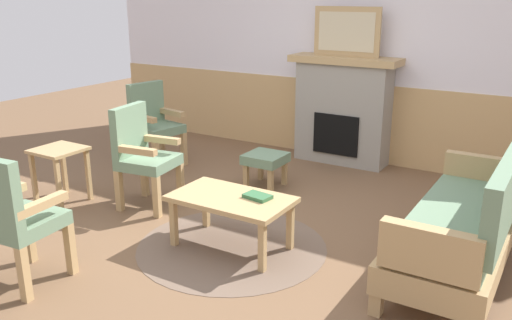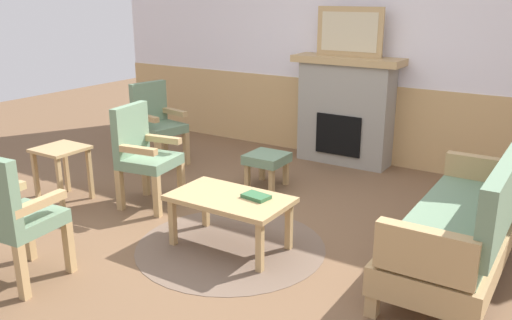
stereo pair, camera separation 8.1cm
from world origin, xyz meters
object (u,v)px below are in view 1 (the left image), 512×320
at_px(couch, 465,224).
at_px(armchair_near_fireplace, 154,121).
at_px(armchair_front_left, 12,214).
at_px(side_table, 59,160).
at_px(framed_picture, 347,32).
at_px(armchair_by_window_left, 142,152).
at_px(fireplace, 343,109).
at_px(book_on_table, 258,196).
at_px(footstool, 265,161).
at_px(coffee_table, 231,203).

relative_size(couch, armchair_near_fireplace, 1.84).
relative_size(armchair_front_left, side_table, 1.78).
bearing_deg(couch, armchair_front_left, -145.71).
relative_size(framed_picture, couch, 0.44).
height_order(armchair_near_fireplace, armchair_front_left, same).
relative_size(armchair_by_window_left, armchair_front_left, 1.00).
relative_size(fireplace, book_on_table, 6.13).
bearing_deg(framed_picture, side_table, -124.40).
height_order(fireplace, armchair_near_fireplace, fireplace).
relative_size(footstool, side_table, 0.73).
distance_m(book_on_table, side_table, 2.19).
bearing_deg(armchair_near_fireplace, armchair_by_window_left, -53.04).
distance_m(couch, side_table, 3.71).
bearing_deg(couch, armchair_by_window_left, -175.90).
bearing_deg(couch, side_table, -171.26).
bearing_deg(armchair_near_fireplace, framed_picture, 34.17).
height_order(book_on_table, armchair_front_left, armchair_front_left).
height_order(fireplace, footstool, fireplace).
height_order(couch, book_on_table, couch).
distance_m(couch, armchair_near_fireplace, 3.81).
distance_m(armchair_near_fireplace, side_table, 1.41).
bearing_deg(armchair_front_left, framed_picture, 78.48).
relative_size(fireplace, couch, 0.72).
height_order(couch, armchair_front_left, same).
relative_size(framed_picture, armchair_front_left, 0.82).
relative_size(coffee_table, armchair_near_fireplace, 0.98).
distance_m(framed_picture, couch, 3.03).
bearing_deg(coffee_table, armchair_front_left, -126.81).
bearing_deg(fireplace, coffee_table, -86.60).
bearing_deg(framed_picture, couch, -48.89).
xyz_separation_m(book_on_table, footstool, (-0.70, 1.31, -0.17)).
bearing_deg(fireplace, book_on_table, -82.12).
xyz_separation_m(fireplace, book_on_table, (0.35, -2.55, -0.20)).
bearing_deg(coffee_table, fireplace, 93.40).
distance_m(armchair_near_fireplace, armchair_front_left, 2.85).
height_order(armchair_near_fireplace, armchair_by_window_left, same).
bearing_deg(book_on_table, side_table, -176.83).
height_order(book_on_table, side_table, side_table).
bearing_deg(footstool, fireplace, 74.52).
relative_size(armchair_by_window_left, side_table, 1.78).
distance_m(fireplace, side_table, 3.25).
distance_m(fireplace, armchair_by_window_left, 2.56).
distance_m(footstool, armchair_near_fireplace, 1.55).
bearing_deg(couch, fireplace, 131.11).
bearing_deg(coffee_table, couch, 17.29).
bearing_deg(footstool, side_table, -136.07).
relative_size(framed_picture, book_on_table, 3.77).
bearing_deg(book_on_table, footstool, 117.99).
relative_size(couch, side_table, 3.27).
bearing_deg(coffee_table, armchair_near_fireplace, 146.02).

